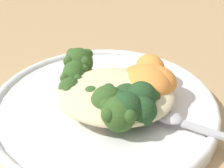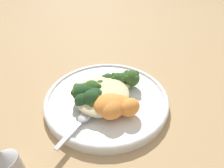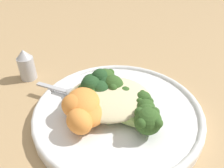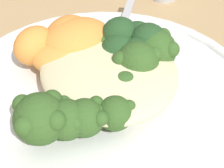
{
  "view_description": "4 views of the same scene",
  "coord_description": "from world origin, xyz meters",
  "px_view_note": "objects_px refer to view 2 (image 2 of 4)",
  "views": [
    {
      "loc": [
        -0.04,
        0.34,
        0.26
      ],
      "look_at": [
        -0.02,
        -0.01,
        0.03
      ],
      "focal_mm": 50.0,
      "sensor_mm": 36.0,
      "label": 1
    },
    {
      "loc": [
        -0.33,
        -0.03,
        0.29
      ],
      "look_at": [
        -0.02,
        -0.0,
        0.06
      ],
      "focal_mm": 28.0,
      "sensor_mm": 36.0,
      "label": 2
    },
    {
      "loc": [
        -0.02,
        -0.28,
        0.27
      ],
      "look_at": [
        -0.02,
        0.03,
        0.06
      ],
      "focal_mm": 35.0,
      "sensor_mm": 36.0,
      "label": 3
    },
    {
      "loc": [
        0.24,
        -0.04,
        0.25
      ],
      "look_at": [
        0.01,
        0.02,
        0.05
      ],
      "focal_mm": 60.0,
      "sensor_mm": 36.0,
      "label": 4
    }
  ],
  "objects_px": {
    "broccoli_stalk_2": "(117,83)",
    "salt_shaker": "(9,165)",
    "sweet_potato_chunk_0": "(113,108)",
    "broccoli_stalk_6": "(85,93)",
    "broccoli_stalk_4": "(105,89)",
    "broccoli_stalk_0": "(130,80)",
    "broccoli_stalk_1": "(122,81)",
    "broccoli_stalk_3": "(109,83)",
    "plate": "(107,97)",
    "quinoa_mound": "(102,93)",
    "spoon": "(81,121)",
    "sweet_potato_chunk_2": "(120,103)",
    "kale_tuft": "(88,96)",
    "broccoli_stalk_7": "(97,101)",
    "sweet_potato_chunk_3": "(112,105)",
    "sweet_potato_chunk_1": "(130,107)",
    "broccoli_stalk_5": "(94,90)"
  },
  "relations": [
    {
      "from": "sweet_potato_chunk_1",
      "to": "plate",
      "type": "bearing_deg",
      "value": 41.42
    },
    {
      "from": "plate",
      "to": "sweet_potato_chunk_2",
      "type": "height_order",
      "value": "sweet_potato_chunk_2"
    },
    {
      "from": "broccoli_stalk_1",
      "to": "quinoa_mound",
      "type": "bearing_deg",
      "value": 155.04
    },
    {
      "from": "broccoli_stalk_0",
      "to": "broccoli_stalk_6",
      "type": "bearing_deg",
      "value": 152.05
    },
    {
      "from": "plate",
      "to": "spoon",
      "type": "height_order",
      "value": "spoon"
    },
    {
      "from": "quinoa_mound",
      "to": "spoon",
      "type": "height_order",
      "value": "quinoa_mound"
    },
    {
      "from": "broccoli_stalk_7",
      "to": "sweet_potato_chunk_1",
      "type": "xyz_separation_m",
      "value": [
        -0.02,
        -0.07,
        0.0
      ]
    },
    {
      "from": "quinoa_mound",
      "to": "broccoli_stalk_1",
      "type": "distance_m",
      "value": 0.07
    },
    {
      "from": "broccoli_stalk_4",
      "to": "sweet_potato_chunk_2",
      "type": "bearing_deg",
      "value": 170.54
    },
    {
      "from": "broccoli_stalk_2",
      "to": "broccoli_stalk_7",
      "type": "xyz_separation_m",
      "value": [
        -0.07,
        0.04,
        0.0
      ]
    },
    {
      "from": "broccoli_stalk_6",
      "to": "sweet_potato_chunk_0",
      "type": "bearing_deg",
      "value": 142.53
    },
    {
      "from": "sweet_potato_chunk_3",
      "to": "broccoli_stalk_6",
      "type": "bearing_deg",
      "value": 60.44
    },
    {
      "from": "broccoli_stalk_0",
      "to": "salt_shaker",
      "type": "distance_m",
      "value": 0.29
    },
    {
      "from": "broccoli_stalk_2",
      "to": "broccoli_stalk_4",
      "type": "relative_size",
      "value": 1.55
    },
    {
      "from": "broccoli_stalk_6",
      "to": "sweet_potato_chunk_2",
      "type": "xyz_separation_m",
      "value": [
        -0.02,
        -0.08,
        -0.0
      ]
    },
    {
      "from": "sweet_potato_chunk_2",
      "to": "broccoli_stalk_0",
      "type": "bearing_deg",
      "value": -15.29
    },
    {
      "from": "broccoli_stalk_6",
      "to": "broccoli_stalk_7",
      "type": "bearing_deg",
      "value": 140.18
    },
    {
      "from": "plate",
      "to": "sweet_potato_chunk_2",
      "type": "xyz_separation_m",
      "value": [
        -0.04,
        -0.03,
        0.02
      ]
    },
    {
      "from": "broccoli_stalk_5",
      "to": "sweet_potato_chunk_2",
      "type": "bearing_deg",
      "value": 162.52
    },
    {
      "from": "broccoli_stalk_3",
      "to": "broccoli_stalk_5",
      "type": "relative_size",
      "value": 0.93
    },
    {
      "from": "broccoli_stalk_1",
      "to": "broccoli_stalk_4",
      "type": "distance_m",
      "value": 0.05
    },
    {
      "from": "sweet_potato_chunk_3",
      "to": "broccoli_stalk_7",
      "type": "bearing_deg",
      "value": 68.12
    },
    {
      "from": "sweet_potato_chunk_0",
      "to": "broccoli_stalk_6",
      "type": "bearing_deg",
      "value": 55.59
    },
    {
      "from": "broccoli_stalk_6",
      "to": "sweet_potato_chunk_3",
      "type": "xyz_separation_m",
      "value": [
        -0.04,
        -0.06,
        0.0
      ]
    },
    {
      "from": "quinoa_mound",
      "to": "broccoli_stalk_3",
      "type": "relative_size",
      "value": 1.72
    },
    {
      "from": "plate",
      "to": "sweet_potato_chunk_2",
      "type": "relative_size",
      "value": 5.43
    },
    {
      "from": "broccoli_stalk_2",
      "to": "salt_shaker",
      "type": "xyz_separation_m",
      "value": [
        -0.22,
        0.15,
        -0.0
      ]
    },
    {
      "from": "broccoli_stalk_3",
      "to": "salt_shaker",
      "type": "height_order",
      "value": "salt_shaker"
    },
    {
      "from": "plate",
      "to": "broccoli_stalk_4",
      "type": "relative_size",
      "value": 4.26
    },
    {
      "from": "broccoli_stalk_5",
      "to": "kale_tuft",
      "type": "relative_size",
      "value": 1.39
    },
    {
      "from": "broccoli_stalk_4",
      "to": "salt_shaker",
      "type": "bearing_deg",
      "value": 99.1
    },
    {
      "from": "broccoli_stalk_0",
      "to": "broccoli_stalk_2",
      "type": "xyz_separation_m",
      "value": [
        -0.0,
        0.03,
        -0.01
      ]
    },
    {
      "from": "sweet_potato_chunk_0",
      "to": "kale_tuft",
      "type": "bearing_deg",
      "value": 60.31
    },
    {
      "from": "broccoli_stalk_0",
      "to": "broccoli_stalk_3",
      "type": "distance_m",
      "value": 0.05
    },
    {
      "from": "broccoli_stalk_3",
      "to": "sweet_potato_chunk_0",
      "type": "distance_m",
      "value": 0.1
    },
    {
      "from": "plate",
      "to": "broccoli_stalk_0",
      "type": "relative_size",
      "value": 3.21
    },
    {
      "from": "plate",
      "to": "quinoa_mound",
      "type": "xyz_separation_m",
      "value": [
        -0.02,
        0.01,
        0.02
      ]
    },
    {
      "from": "broccoli_stalk_4",
      "to": "plate",
      "type": "bearing_deg",
      "value": -167.1
    },
    {
      "from": "spoon",
      "to": "sweet_potato_chunk_2",
      "type": "bearing_deg",
      "value": 147.72
    },
    {
      "from": "sweet_potato_chunk_1",
      "to": "broccoli_stalk_0",
      "type": "bearing_deg",
      "value": -0.02
    },
    {
      "from": "sweet_potato_chunk_3",
      "to": "broccoli_stalk_3",
      "type": "bearing_deg",
      "value": 8.21
    },
    {
      "from": "plate",
      "to": "broccoli_stalk_6",
      "type": "relative_size",
      "value": 2.35
    },
    {
      "from": "broccoli_stalk_1",
      "to": "broccoli_stalk_3",
      "type": "distance_m",
      "value": 0.03
    },
    {
      "from": "quinoa_mound",
      "to": "broccoli_stalk_3",
      "type": "xyz_separation_m",
      "value": [
        0.04,
        -0.01,
        -0.0
      ]
    },
    {
      "from": "sweet_potato_chunk_3",
      "to": "sweet_potato_chunk_0",
      "type": "bearing_deg",
      "value": -162.34
    },
    {
      "from": "broccoli_stalk_3",
      "to": "spoon",
      "type": "height_order",
      "value": "broccoli_stalk_3"
    },
    {
      "from": "broccoli_stalk_1",
      "to": "sweet_potato_chunk_1",
      "type": "xyz_separation_m",
      "value": [
        -0.1,
        -0.02,
        0.0
      ]
    },
    {
      "from": "plate",
      "to": "sweet_potato_chunk_0",
      "type": "distance_m",
      "value": 0.08
    },
    {
      "from": "quinoa_mound",
      "to": "sweet_potato_chunk_3",
      "type": "distance_m",
      "value": 0.05
    },
    {
      "from": "broccoli_stalk_0",
      "to": "sweet_potato_chunk_1",
      "type": "bearing_deg",
      "value": -147.7
    }
  ]
}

